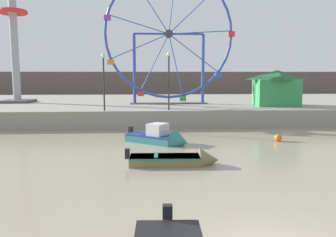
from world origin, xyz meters
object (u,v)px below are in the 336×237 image
(carnival_booth_green_kiosk, at_px, (276,87))
(promenade_lamp_far, at_px, (104,74))
(motorboat_teal_painted, at_px, (162,138))
(drop_tower_steel_tower, at_px, (14,40))
(mooring_buoy_orange, at_px, (278,138))
(ferris_wheel_blue_frame, at_px, (169,36))
(motorboat_olive_wood, at_px, (181,160))
(promenade_lamp_near, at_px, (169,73))

(carnival_booth_green_kiosk, distance_m, promenade_lamp_far, 14.49)
(motorboat_teal_painted, bearing_deg, drop_tower_steel_tower, 169.66)
(drop_tower_steel_tower, distance_m, mooring_buoy_orange, 25.21)
(promenade_lamp_far, relative_size, mooring_buoy_orange, 9.38)
(ferris_wheel_blue_frame, bearing_deg, carnival_booth_green_kiosk, -15.14)
(ferris_wheel_blue_frame, height_order, mooring_buoy_orange, ferris_wheel_blue_frame)
(promenade_lamp_far, bearing_deg, carnival_booth_green_kiosk, 13.40)
(motorboat_teal_painted, bearing_deg, motorboat_olive_wood, -46.44)
(drop_tower_steel_tower, height_order, carnival_booth_green_kiosk, drop_tower_steel_tower)
(promenade_lamp_near, bearing_deg, promenade_lamp_far, -178.42)
(ferris_wheel_blue_frame, height_order, drop_tower_steel_tower, ferris_wheel_blue_frame)
(carnival_booth_green_kiosk, bearing_deg, drop_tower_steel_tower, 173.62)
(ferris_wheel_blue_frame, height_order, promenade_lamp_far, ferris_wheel_blue_frame)
(motorboat_olive_wood, xyz_separation_m, mooring_buoy_orange, (6.33, 4.99, -0.00))
(drop_tower_steel_tower, distance_m, carnival_booth_green_kiosk, 24.07)
(motorboat_olive_wood, xyz_separation_m, carnival_booth_green_kiosk, (9.46, 13.83, 2.68))
(carnival_booth_green_kiosk, bearing_deg, ferris_wheel_blue_frame, 170.03)
(ferris_wheel_blue_frame, bearing_deg, motorboat_olive_wood, -91.73)
(motorboat_olive_wood, distance_m, promenade_lamp_far, 12.05)
(motorboat_teal_painted, distance_m, mooring_buoy_orange, 6.96)
(carnival_booth_green_kiosk, relative_size, mooring_buoy_orange, 9.20)
(motorboat_olive_wood, height_order, promenade_lamp_near, promenade_lamp_near)
(motorboat_olive_wood, relative_size, carnival_booth_green_kiosk, 1.03)
(motorboat_olive_wood, relative_size, mooring_buoy_orange, 9.46)
(promenade_lamp_near, distance_m, promenade_lamp_far, 4.73)
(motorboat_teal_painted, distance_m, drop_tower_steel_tower, 20.22)
(promenade_lamp_near, bearing_deg, motorboat_olive_wood, -90.75)
(carnival_booth_green_kiosk, relative_size, promenade_lamp_near, 0.95)
(motorboat_olive_wood, height_order, motorboat_teal_painted, motorboat_teal_painted)
(motorboat_olive_wood, height_order, mooring_buoy_orange, motorboat_olive_wood)
(motorboat_olive_wood, bearing_deg, promenade_lamp_near, 91.22)
(ferris_wheel_blue_frame, bearing_deg, motorboat_teal_painted, -95.56)
(promenade_lamp_far, xyz_separation_m, mooring_buoy_orange, (10.92, -5.49, -3.80))
(mooring_buoy_orange, bearing_deg, promenade_lamp_near, 137.74)
(drop_tower_steel_tower, bearing_deg, motorboat_teal_painted, -46.43)
(motorboat_teal_painted, height_order, drop_tower_steel_tower, drop_tower_steel_tower)
(motorboat_olive_wood, xyz_separation_m, promenade_lamp_near, (0.14, 10.61, 3.86))
(motorboat_teal_painted, height_order, promenade_lamp_far, promenade_lamp_far)
(motorboat_olive_wood, height_order, drop_tower_steel_tower, drop_tower_steel_tower)
(ferris_wheel_blue_frame, xyz_separation_m, promenade_lamp_far, (-5.08, -5.77, -3.30))
(promenade_lamp_near, relative_size, mooring_buoy_orange, 9.66)
(motorboat_teal_painted, distance_m, promenade_lamp_far, 7.86)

